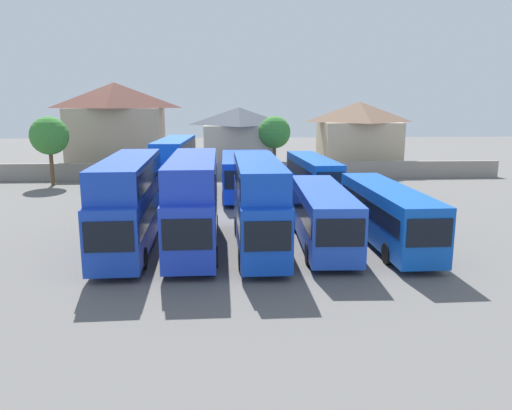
% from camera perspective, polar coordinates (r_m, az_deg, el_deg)
% --- Properties ---
extents(ground, '(140.00, 140.00, 0.00)m').
position_cam_1_polar(ground, '(46.45, -1.04, 1.52)').
color(ground, '#605E5B').
extents(depot_boundary_wall, '(56.00, 0.50, 1.80)m').
position_cam_1_polar(depot_boundary_wall, '(54.04, -1.36, 3.93)').
color(depot_boundary_wall, gray).
rests_on(depot_boundary_wall, ground).
extents(bus_1, '(2.96, 11.96, 5.12)m').
position_cam_1_polar(bus_1, '(28.98, -14.24, 0.72)').
color(bus_1, blue).
rests_on(bus_1, ground).
extents(bus_2, '(2.78, 11.53, 5.18)m').
position_cam_1_polar(bus_2, '(28.39, -7.13, 0.83)').
color(bus_2, blue).
rests_on(bus_2, ground).
extents(bus_3, '(2.63, 11.20, 5.03)m').
position_cam_1_polar(bus_3, '(27.98, 0.28, 0.59)').
color(bus_3, blue).
rests_on(bus_3, ground).
extents(bus_4, '(2.96, 10.96, 3.34)m').
position_cam_1_polar(bus_4, '(29.01, 7.57, -0.96)').
color(bus_4, blue).
rests_on(bus_4, ground).
extents(bus_5, '(2.76, 11.91, 3.38)m').
position_cam_1_polar(bus_5, '(30.07, 14.63, -0.75)').
color(bus_5, blue).
rests_on(bus_5, ground).
extents(bus_6, '(2.97, 11.44, 5.06)m').
position_cam_1_polar(bus_6, '(43.95, -9.21, 4.54)').
color(bus_6, blue).
rests_on(bus_6, ground).
extents(bus_7, '(2.74, 11.59, 3.54)m').
position_cam_1_polar(bus_7, '(44.06, -2.12, 3.61)').
color(bus_7, blue).
rests_on(bus_7, ground).
extents(bus_8, '(2.69, 11.50, 3.54)m').
position_cam_1_polar(bus_8, '(44.31, 0.45, 3.66)').
color(bus_8, blue).
rests_on(bus_8, ground).
extents(bus_9, '(3.24, 11.99, 3.40)m').
position_cam_1_polar(bus_9, '(44.56, 6.46, 3.54)').
color(bus_9, blue).
rests_on(bus_9, ground).
extents(house_terrace_left, '(11.07, 7.27, 10.36)m').
position_cam_1_polar(house_terrace_left, '(61.90, -15.59, 8.57)').
color(house_terrace_left, tan).
rests_on(house_terrace_left, ground).
extents(house_terrace_centre, '(8.39, 8.25, 7.52)m').
position_cam_1_polar(house_terrace_centre, '(60.08, -1.96, 7.52)').
color(house_terrace_centre, '#C6B293').
rests_on(house_terrace_centre, ground).
extents(house_terrace_right, '(9.39, 7.67, 8.18)m').
position_cam_1_polar(house_terrace_right, '(62.13, 11.56, 7.75)').
color(house_terrace_right, '#C6B293').
rests_on(house_terrace_right, ground).
extents(tree_left_of_lot, '(3.73, 3.73, 6.78)m').
position_cam_1_polar(tree_left_of_lot, '(53.55, -22.43, 7.27)').
color(tree_left_of_lot, brown).
rests_on(tree_left_of_lot, ground).
extents(tree_behind_wall, '(3.56, 3.56, 6.62)m').
position_cam_1_polar(tree_behind_wall, '(56.36, 2.12, 8.23)').
color(tree_behind_wall, brown).
rests_on(tree_behind_wall, ground).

